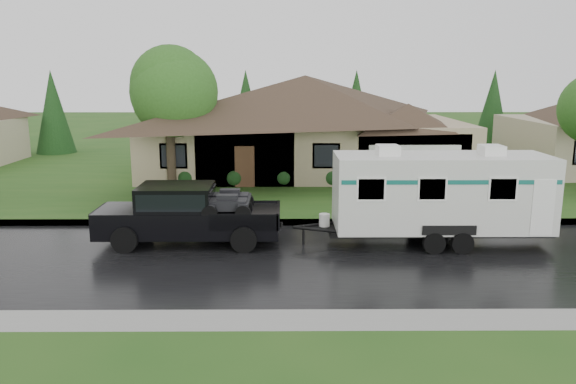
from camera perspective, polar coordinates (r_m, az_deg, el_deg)
The scene contains 9 objects.
ground at distance 20.03m, azimuth -2.59°, elevation -4.95°, with size 140.00×140.00×0.00m, color #255019.
road at distance 18.13m, azimuth -2.82°, elevation -6.76°, with size 140.00×8.00×0.01m, color black.
curb at distance 22.18m, azimuth -2.37°, elevation -3.09°, with size 140.00×0.50×0.15m, color gray.
lawn at distance 34.65m, azimuth -1.66°, elevation 2.35°, with size 140.00×26.00×0.15m, color #255019.
house_main at distance 33.11m, azimuth 2.27°, elevation 8.03°, with size 19.44×10.80×6.90m.
tree_left_green at distance 28.63m, azimuth -12.07°, elevation 9.97°, with size 4.21×4.21×6.96m.
shrub_row at distance 28.95m, azimuth 2.05°, elevation 1.62°, with size 13.60×1.00×1.00m.
pickup_truck at distance 19.74m, azimuth -10.38°, elevation -2.05°, with size 6.22×2.36×2.07m.
travel_trailer at distance 20.02m, azimuth 15.22°, elevation 0.01°, with size 7.67×2.69×3.44m.
Camera 1 is at (0.77, -19.17, 5.78)m, focal length 35.00 mm.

